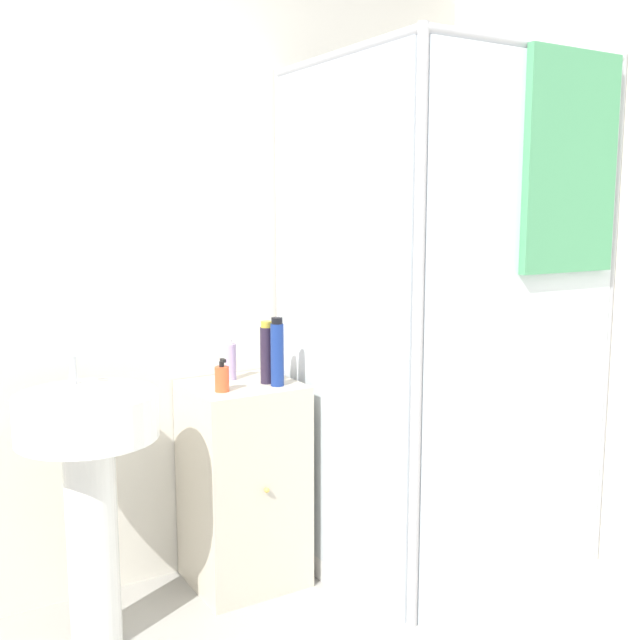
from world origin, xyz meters
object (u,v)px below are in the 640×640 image
(soap_dispenser, at_px, (222,378))
(shampoo_bottle_blue, at_px, (277,353))
(lotion_bottle_white, at_px, (231,361))
(shampoo_bottle_tall_black, at_px, (267,353))
(sink, at_px, (89,467))

(soap_dispenser, height_order, shampoo_bottle_blue, shampoo_bottle_blue)
(lotion_bottle_white, bearing_deg, soap_dispenser, -124.15)
(shampoo_bottle_tall_black, relative_size, shampoo_bottle_blue, 0.92)
(soap_dispenser, bearing_deg, lotion_bottle_white, 55.85)
(sink, height_order, soap_dispenser, sink)
(soap_dispenser, distance_m, shampoo_bottle_tall_black, 0.22)
(sink, relative_size, lotion_bottle_white, 5.78)
(shampoo_bottle_tall_black, bearing_deg, sink, -172.33)
(sink, height_order, shampoo_bottle_blue, shampoo_bottle_blue)
(soap_dispenser, bearing_deg, shampoo_bottle_blue, -6.94)
(sink, height_order, shampoo_bottle_tall_black, shampoo_bottle_tall_black)
(sink, xyz_separation_m, lotion_bottle_white, (0.62, 0.22, 0.25))
(sink, bearing_deg, lotion_bottle_white, 19.81)
(sink, xyz_separation_m, soap_dispenser, (0.51, 0.06, 0.23))
(soap_dispenser, relative_size, lotion_bottle_white, 0.72)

